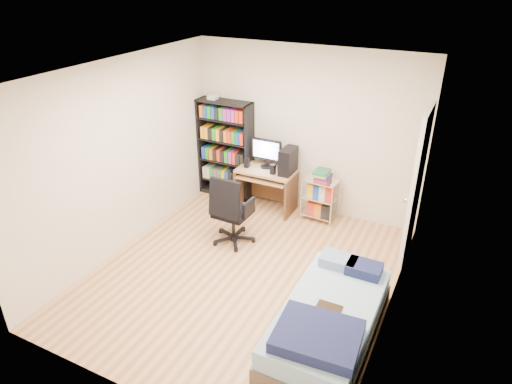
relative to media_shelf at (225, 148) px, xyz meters
The scene contains 7 objects.
room 2.29m from the media_shelf, 54.81° to the right, with size 3.58×4.08×2.58m.
media_shelf is the anchor object (origin of this frame).
computer_desk 0.93m from the media_shelf, ahead, with size 0.89×0.51×1.12m.
office_chair 1.58m from the media_shelf, 57.37° to the right, with size 0.61×0.61×1.01m.
wire_cart 1.70m from the media_shelf, ahead, with size 0.51×0.38×0.80m.
bed 3.58m from the media_shelf, 43.10° to the right, with size 0.90×1.80×0.51m.
door 3.07m from the media_shelf, ahead, with size 0.12×0.80×2.00m.
Camera 1 is at (2.21, -4.09, 3.49)m, focal length 32.00 mm.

